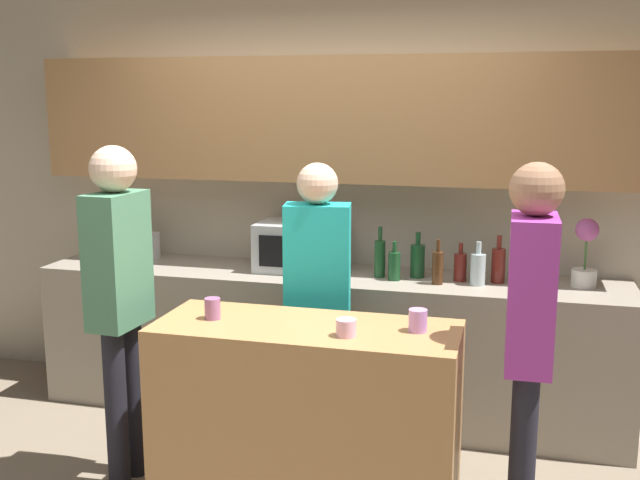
# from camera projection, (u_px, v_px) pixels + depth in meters

# --- Properties ---
(back_wall) EXTENTS (6.40, 0.40, 2.70)m
(back_wall) POSITION_uv_depth(u_px,v_px,m) (337.00, 165.00, 4.72)
(back_wall) COLOR #B2A893
(back_wall) RESTS_ON ground_plane
(back_counter) EXTENTS (3.60, 0.62, 0.89)m
(back_counter) POSITION_uv_depth(u_px,v_px,m) (326.00, 343.00, 4.67)
(back_counter) COLOR gray
(back_counter) RESTS_ON ground_plane
(kitchen_island) EXTENTS (1.40, 0.55, 0.94)m
(kitchen_island) POSITION_uv_depth(u_px,v_px,m) (306.00, 421.00, 3.50)
(kitchen_island) COLOR #B27F4C
(kitchen_island) RESTS_ON ground_plane
(microwave) EXTENTS (0.52, 0.39, 0.30)m
(microwave) POSITION_uv_depth(u_px,v_px,m) (300.00, 246.00, 4.66)
(microwave) COLOR #B7BABC
(microwave) RESTS_ON back_counter
(toaster) EXTENTS (0.26, 0.16, 0.18)m
(toaster) POSITION_uv_depth(u_px,v_px,m) (137.00, 246.00, 4.96)
(toaster) COLOR silver
(toaster) RESTS_ON back_counter
(potted_plant) EXTENTS (0.14, 0.14, 0.40)m
(potted_plant) POSITION_uv_depth(u_px,v_px,m) (586.00, 253.00, 4.24)
(potted_plant) COLOR silver
(potted_plant) RESTS_ON back_counter
(bottle_0) EXTENTS (0.07, 0.07, 0.31)m
(bottle_0) POSITION_uv_depth(u_px,v_px,m) (380.00, 258.00, 4.48)
(bottle_0) COLOR #194723
(bottle_0) RESTS_ON back_counter
(bottle_1) EXTENTS (0.07, 0.07, 0.23)m
(bottle_1) POSITION_uv_depth(u_px,v_px,m) (394.00, 265.00, 4.41)
(bottle_1) COLOR #194723
(bottle_1) RESTS_ON back_counter
(bottle_2) EXTENTS (0.09, 0.09, 0.27)m
(bottle_2) POSITION_uv_depth(u_px,v_px,m) (418.00, 260.00, 4.48)
(bottle_2) COLOR #194723
(bottle_2) RESTS_ON back_counter
(bottle_3) EXTENTS (0.06, 0.06, 0.26)m
(bottle_3) POSITION_uv_depth(u_px,v_px,m) (438.00, 267.00, 4.31)
(bottle_3) COLOR #472814
(bottle_3) RESTS_ON back_counter
(bottle_4) EXTENTS (0.07, 0.07, 0.23)m
(bottle_4) POSITION_uv_depth(u_px,v_px,m) (460.00, 267.00, 4.39)
(bottle_4) COLOR maroon
(bottle_4) RESTS_ON back_counter
(bottle_5) EXTENTS (0.09, 0.09, 0.25)m
(bottle_5) POSITION_uv_depth(u_px,v_px,m) (478.00, 269.00, 4.29)
(bottle_5) COLOR silver
(bottle_5) RESTS_ON back_counter
(bottle_6) EXTENTS (0.08, 0.08, 0.28)m
(bottle_6) POSITION_uv_depth(u_px,v_px,m) (498.00, 265.00, 4.35)
(bottle_6) COLOR maroon
(bottle_6) RESTS_ON back_counter
(cup_0) EXTENTS (0.09, 0.09, 0.08)m
(cup_0) POSITION_uv_depth(u_px,v_px,m) (346.00, 328.00, 3.25)
(cup_0) COLOR #EAB0D1
(cup_0) RESTS_ON kitchen_island
(cup_1) EXTENTS (0.08, 0.08, 0.10)m
(cup_1) POSITION_uv_depth(u_px,v_px,m) (418.00, 320.00, 3.31)
(cup_1) COLOR #CC92E4
(cup_1) RESTS_ON kitchen_island
(cup_2) EXTENTS (0.07, 0.07, 0.10)m
(cup_2) POSITION_uv_depth(u_px,v_px,m) (212.00, 309.00, 3.50)
(cup_2) COLOR #9F6395
(cup_2) RESTS_ON kitchen_island
(person_left) EXTENTS (0.23, 0.35, 1.73)m
(person_left) POSITION_uv_depth(u_px,v_px,m) (119.00, 286.00, 3.70)
(person_left) COLOR black
(person_left) RESTS_ON ground_plane
(person_center) EXTENTS (0.22, 0.34, 1.70)m
(person_center) POSITION_uv_depth(u_px,v_px,m) (529.00, 324.00, 3.16)
(person_center) COLOR black
(person_center) RESTS_ON ground_plane
(person_right) EXTENTS (0.37, 0.24, 1.63)m
(person_right) POSITION_uv_depth(u_px,v_px,m) (317.00, 289.00, 3.94)
(person_right) COLOR black
(person_right) RESTS_ON ground_plane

